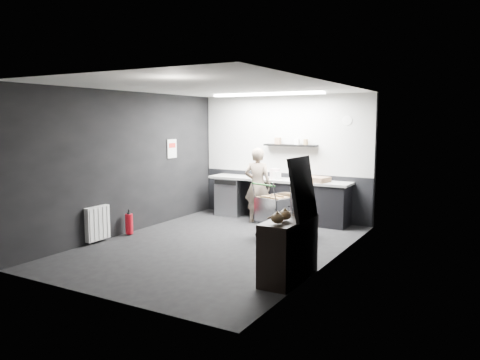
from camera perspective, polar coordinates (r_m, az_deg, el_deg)
The scene contains 22 objects.
floor at distance 8.19m, azimuth -2.72°, elevation -7.95°, with size 5.50×5.50×0.00m, color black.
ceiling at distance 7.92m, azimuth -2.84°, elevation 11.24°, with size 5.50×5.50×0.00m, color silver.
wall_back at distance 10.36m, azimuth 5.43°, elevation 2.81°, with size 5.50×5.50×0.00m, color black.
wall_front at distance 5.83m, azimuth -17.45°, elevation -0.95°, with size 5.50×5.50×0.00m, color black.
wall_left at distance 9.17m, azimuth -13.39°, elevation 2.07°, with size 5.50×5.50×0.00m, color black.
wall_right at distance 7.08m, azimuth 11.01°, elevation 0.65°, with size 5.50×5.50×0.00m, color black.
kitchen_wall_panel at distance 10.31m, azimuth 5.41°, elevation 5.57°, with size 3.95×0.02×1.70m, color #BBBBB6.
dado_panel at distance 10.44m, azimuth 5.33°, elevation -1.85°, with size 3.95×0.02×1.00m, color black.
floating_shelf at distance 10.14m, azimuth 6.17°, elevation 4.23°, with size 1.20×0.22×0.04m, color black.
wall_clock at distance 9.81m, azimuth 12.94°, elevation 7.09°, with size 0.20×0.20×0.03m, color white.
poster at distance 10.13m, azimuth -8.31°, elevation 3.80°, with size 0.02×0.30×0.40m, color white.
poster_red_band at distance 10.12m, azimuth -8.29°, elevation 4.19°, with size 0.01×0.22×0.10m, color red.
radiator at distance 8.65m, azimuth -16.98°, elevation -5.07°, with size 0.10×0.50×0.60m, color white.
ceiling_strip at distance 9.53m, azimuth 3.26°, elevation 10.39°, with size 2.40×0.20×0.04m, color white.
prep_counter at distance 10.11m, azimuth 5.29°, elevation -2.39°, with size 3.20×0.61×0.90m.
person at distance 9.83m, azimuth 2.17°, elevation -0.65°, with size 0.58×0.38×1.59m, color #B9A992.
shopping_cart at distance 8.78m, azimuth 4.99°, elevation -3.66°, with size 0.81×1.09×1.03m.
sideboard at distance 6.42m, azimuth 6.17°, elevation -7.33°, with size 0.48×1.12×1.68m.
fire_extinguisher at distance 9.09m, azimuth -13.36°, elevation -5.14°, with size 0.14×0.14×0.47m.
cardboard_box at distance 9.72m, azimuth 9.19°, elevation 0.09°, with size 0.52×0.39×0.10m, color #876448.
pink_tub at distance 10.12m, azimuth 4.27°, elevation 0.77°, with size 0.22×0.22×0.22m, color beige.
white_container at distance 10.06m, azimuth 4.39°, elevation 0.58°, with size 0.18×0.14×0.16m, color white.
Camera 1 is at (4.25, -6.66, 2.15)m, focal length 35.00 mm.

